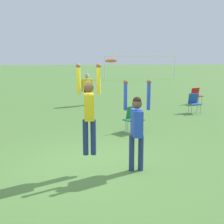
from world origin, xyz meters
The scene contains 9 objects.
ground_plane centered at (0.00, 0.00, 0.00)m, with size 120.00×120.00×0.00m, color #56843D.
person_jumping centered at (-0.14, -0.35, 1.46)m, with size 0.53×0.38×1.99m.
person_defending centered at (0.90, -0.32, 1.08)m, with size 0.61×0.47×2.05m.
frisbee centered at (0.34, -0.25, 2.45)m, with size 0.26×0.25×0.08m.
camping_chair_0 centered at (1.37, 3.19, 0.50)m, with size 0.74×0.82×0.85m.
camping_chair_1 centered at (4.53, 6.22, 0.50)m, with size 0.51×0.54×0.85m.
camping_chair_2 centered at (5.45, 8.52, 0.50)m, with size 0.63×0.68×0.82m.
person_spectator_far centered at (-0.12, 8.68, 0.95)m, with size 0.62×0.23×1.59m.
soccer_goal centered at (5.22, 23.81, 1.84)m, with size 7.10×0.10×2.35m.
Camera 1 is at (-0.22, -6.92, 2.63)m, focal length 50.00 mm.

